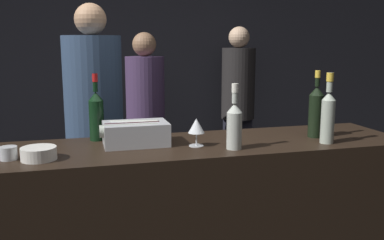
# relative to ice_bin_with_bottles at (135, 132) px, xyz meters

# --- Properties ---
(wall_back_chalkboard) EXTENTS (6.40, 0.06, 2.80)m
(wall_back_chalkboard) POSITION_rel_ice_bin_with_bottles_xyz_m (0.30, 2.33, 0.31)
(wall_back_chalkboard) COLOR black
(wall_back_chalkboard) RESTS_ON ground_plane
(bar_counter) EXTENTS (2.30, 0.59, 1.02)m
(bar_counter) POSITION_rel_ice_bin_with_bottles_xyz_m (0.30, -0.06, -0.58)
(bar_counter) COLOR black
(bar_counter) RESTS_ON ground_plane
(ice_bin_with_bottles) EXTENTS (0.35, 0.21, 0.12)m
(ice_bin_with_bottles) POSITION_rel_ice_bin_with_bottles_xyz_m (0.00, 0.00, 0.00)
(ice_bin_with_bottles) COLOR #B7BABF
(ice_bin_with_bottles) RESTS_ON bar_counter
(bowl_white) EXTENTS (0.16, 0.16, 0.06)m
(bowl_white) POSITION_rel_ice_bin_with_bottles_xyz_m (-0.45, -0.17, -0.04)
(bowl_white) COLOR silver
(bowl_white) RESTS_ON bar_counter
(wine_glass) EXTENTS (0.08, 0.08, 0.14)m
(wine_glass) POSITION_rel_ice_bin_with_bottles_xyz_m (0.30, -0.11, 0.03)
(wine_glass) COLOR silver
(wine_glass) RESTS_ON bar_counter
(candle_votive) EXTENTS (0.08, 0.08, 0.06)m
(candle_votive) POSITION_rel_ice_bin_with_bottles_xyz_m (-0.59, -0.14, -0.04)
(candle_votive) COLOR silver
(candle_votive) RESTS_ON bar_counter
(champagne_bottle) EXTENTS (0.08, 0.08, 0.37)m
(champagne_bottle) POSITION_rel_ice_bin_with_bottles_xyz_m (0.99, -0.08, 0.08)
(champagne_bottle) COLOR black
(champagne_bottle) RESTS_ON bar_counter
(white_wine_bottle) EXTENTS (0.08, 0.08, 0.32)m
(white_wine_bottle) POSITION_rel_ice_bin_with_bottles_xyz_m (0.46, -0.21, 0.06)
(white_wine_bottle) COLOR #B2B7AD
(white_wine_bottle) RESTS_ON bar_counter
(rose_wine_bottle) EXTENTS (0.07, 0.07, 0.37)m
(rose_wine_bottle) POSITION_rel_ice_bin_with_bottles_xyz_m (0.98, -0.22, 0.09)
(rose_wine_bottle) COLOR #9EA899
(rose_wine_bottle) RESTS_ON bar_counter
(red_wine_bottle_burgundy) EXTENTS (0.08, 0.08, 0.36)m
(red_wine_bottle_burgundy) POSITION_rel_ice_bin_with_bottles_xyz_m (-0.18, 0.16, 0.07)
(red_wine_bottle_burgundy) COLOR black
(red_wine_bottle_burgundy) RESTS_ON bar_counter
(person_in_hoodie) EXTENTS (0.39, 0.39, 1.79)m
(person_in_hoodie) POSITION_rel_ice_bin_with_bottles_xyz_m (-0.17, 0.81, -0.09)
(person_in_hoodie) COLOR black
(person_in_hoodie) RESTS_ON ground_plane
(person_blond_tee) EXTENTS (0.35, 0.35, 1.63)m
(person_blond_tee) POSITION_rel_ice_bin_with_bottles_xyz_m (0.31, 1.63, -0.18)
(person_blond_tee) COLOR black
(person_blond_tee) RESTS_ON ground_plane
(person_grey_polo) EXTENTS (0.34, 0.34, 1.69)m
(person_grey_polo) POSITION_rel_ice_bin_with_bottles_xyz_m (1.31, 1.90, -0.14)
(person_grey_polo) COLOR black
(person_grey_polo) RESTS_ON ground_plane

